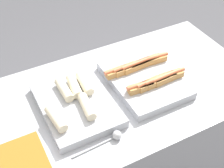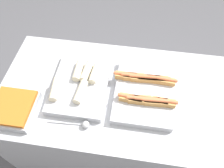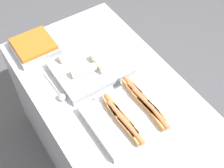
% 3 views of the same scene
% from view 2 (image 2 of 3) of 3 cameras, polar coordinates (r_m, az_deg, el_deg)
% --- Properties ---
extents(ground_plane, '(12.00, 12.00, 0.00)m').
position_cam_2_polar(ground_plane, '(2.21, 1.17, -14.50)').
color(ground_plane, '#4C4C51').
extents(counter, '(1.59, 0.84, 0.87)m').
position_cam_2_polar(counter, '(1.81, 1.40, -9.62)').
color(counter, '#A8AAB2').
rests_on(counter, ground_plane).
extents(tray_hotdogs, '(0.41, 0.48, 0.10)m').
position_cam_2_polar(tray_hotdogs, '(1.40, 8.38, -1.92)').
color(tray_hotdogs, '#A8AAB2').
rests_on(tray_hotdogs, counter).
extents(tray_wraps, '(0.35, 0.48, 0.10)m').
position_cam_2_polar(tray_wraps, '(1.44, -8.26, 0.03)').
color(tray_wraps, '#A8AAB2').
rests_on(tray_wraps, counter).
extents(tray_side_front, '(0.26, 0.26, 0.07)m').
position_cam_2_polar(tray_side_front, '(1.45, -24.35, -5.84)').
color(tray_side_front, '#A8AAB2').
rests_on(tray_side_front, counter).
extents(serving_spoon_near, '(0.25, 0.04, 0.04)m').
position_cam_2_polar(serving_spoon_near, '(1.31, -7.88, -10.41)').
color(serving_spoon_near, '#B2B5BA').
rests_on(serving_spoon_near, counter).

